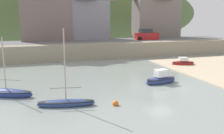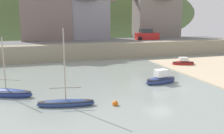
# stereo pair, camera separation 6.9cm
# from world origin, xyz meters

# --- Properties ---
(quay_seawall) EXTENTS (48.00, 9.40, 2.40)m
(quay_seawall) POSITION_xyz_m (0.00, 17.50, 1.36)
(quay_seawall) COLOR gray
(quay_seawall) RESTS_ON ground
(hillside_backdrop) EXTENTS (80.00, 44.00, 21.29)m
(hillside_backdrop) POSITION_xyz_m (-0.71, 55.20, 7.45)
(hillside_backdrop) COLOR #506839
(hillside_backdrop) RESTS_ON ground
(waterfront_building_left) EXTENTS (8.67, 5.36, 11.21)m
(waterfront_building_left) POSITION_xyz_m (-8.85, 25.20, 8.09)
(waterfront_building_left) COLOR #74625A
(waterfront_building_left) RESTS_ON ground
(waterfront_building_centre) EXTENTS (9.07, 4.94, 9.32)m
(waterfront_building_centre) POSITION_xyz_m (-2.31, 25.20, 7.15)
(waterfront_building_centre) COLOR gray
(waterfront_building_centre) RESTS_ON ground
(waterfront_building_right) EXTENTS (9.17, 4.38, 9.37)m
(waterfront_building_right) POSITION_xyz_m (12.32, 25.20, 7.17)
(waterfront_building_right) COLOR slate
(waterfront_building_right) RESTS_ON ground
(rowboat_small_beached) EXTENTS (4.30, 1.71, 5.77)m
(rowboat_small_beached) POSITION_xyz_m (-9.04, -2.76, 0.24)
(rowboat_small_beached) COLOR navy
(rowboat_small_beached) RESTS_ON ground
(sailboat_blue_trim) EXTENTS (3.52, 1.73, 1.58)m
(sailboat_blue_trim) POSITION_xyz_m (0.59, 0.89, 0.38)
(sailboat_blue_trim) COLOR navy
(sailboat_blue_trim) RESTS_ON ground
(motorboat_with_cabin) EXTENTS (3.25, 1.96, 1.25)m
(motorboat_with_cabin) POSITION_xyz_m (7.95, 8.46, 0.31)
(motorboat_with_cabin) COLOR #A81E17
(motorboat_with_cabin) RESTS_ON ground
(dinghy_open_wooden) EXTENTS (4.50, 2.86, 5.01)m
(dinghy_open_wooden) POSITION_xyz_m (-13.41, 0.94, 0.28)
(dinghy_open_wooden) COLOR navy
(dinghy_open_wooden) RESTS_ON ground
(parked_car_near_slipway) EXTENTS (4.21, 1.99, 1.95)m
(parked_car_near_slipway) POSITION_xyz_m (8.20, 20.70, 3.20)
(parked_car_near_slipway) COLOR red
(parked_car_near_slipway) RESTS_ON ground
(mooring_buoy) EXTENTS (0.45, 0.45, 0.45)m
(mooring_buoy) POSITION_xyz_m (-5.57, -3.70, 0.13)
(mooring_buoy) COLOR orange
(mooring_buoy) RESTS_ON ground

